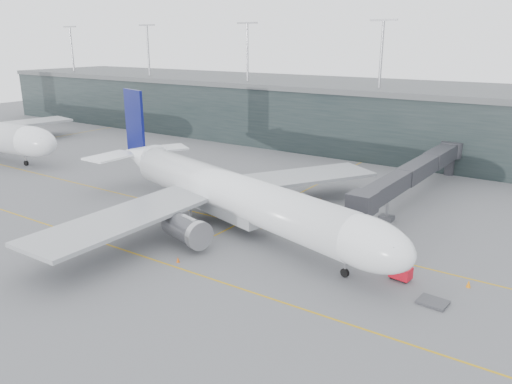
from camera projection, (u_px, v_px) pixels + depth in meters
The scene contains 17 objects.
ground at pixel (229, 209), 77.67m from camera, with size 320.00×320.00×0.00m, color #5D5D62.
taxiline_a at pixel (213, 216), 74.50m from camera, with size 160.00×0.25×0.02m, color #BF9212.
taxiline_b at pixel (132, 253), 61.83m from camera, with size 160.00×0.25×0.02m, color #BF9212.
taxiline_lead_main at pixel (317, 184), 90.83m from camera, with size 0.25×60.00×0.02m, color #BF9212.
taxiline_lead_adj at pixel (51, 138), 133.66m from camera, with size 0.25×60.00×0.02m, color #BF9212.
terminal at pixel (372, 115), 121.37m from camera, with size 240.00×36.00×29.00m.
main_aircraft at pixel (230, 193), 69.43m from camera, with size 59.85×55.03×17.06m.
jet_bridge at pixel (420, 168), 82.77m from camera, with size 4.96×44.40×6.54m.
gse_cart at pixel (401, 272), 54.71m from camera, with size 2.41×1.71×1.53m.
baggage_dolly at pixel (433, 302), 49.89m from camera, with size 2.80×2.24×0.28m, color #37373C.
uld_a at pixel (232, 183), 87.92m from camera, with size 2.67×2.40×2.01m.
uld_b at pixel (250, 183), 88.36m from camera, with size 2.49×2.26×1.85m.
uld_c at pixel (267, 187), 86.07m from camera, with size 2.18×1.88×1.74m.
cone_nose at pixel (469, 284), 53.13m from camera, with size 0.50×0.50×0.80m, color orange.
cone_wing_stbd at pixel (178, 260), 59.09m from camera, with size 0.42×0.42×0.67m, color #D1520B.
cone_wing_port at pixel (321, 200), 81.08m from camera, with size 0.39×0.39×0.62m, color orange.
cone_tail at pixel (134, 211), 75.96m from camera, with size 0.39×0.39×0.63m, color #E7570C.
Camera 1 is at (44.62, -58.52, 25.35)m, focal length 35.00 mm.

